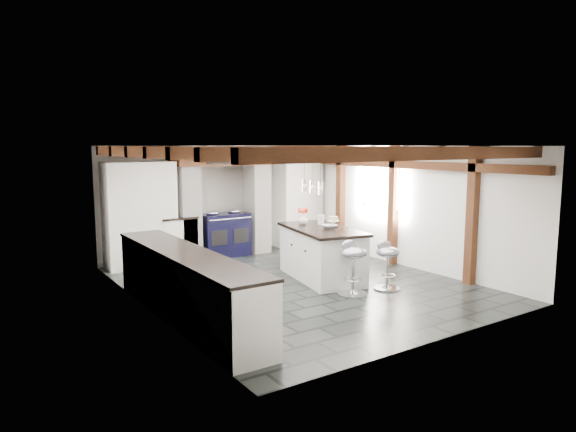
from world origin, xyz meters
TOP-DOWN VIEW (x-y plane):
  - ground at (0.00, 0.00)m, footprint 6.00×6.00m
  - room_shell at (-0.61, 1.42)m, footprint 6.00×6.03m
  - range_cooker at (0.00, 2.68)m, footprint 1.00×0.63m
  - kitchen_island at (0.57, 0.06)m, footprint 1.29×1.97m
  - bar_stool_near at (1.04, -1.06)m, footprint 0.42×0.42m
  - bar_stool_far at (0.37, -1.00)m, footprint 0.46×0.46m

SIDE VIEW (x-z plane):
  - ground at x=0.00m, z-range 0.00..0.00m
  - kitchen_island at x=0.57m, z-range -0.14..1.06m
  - range_cooker at x=0.00m, z-range -0.03..0.96m
  - bar_stool_near at x=1.04m, z-range 0.09..0.88m
  - bar_stool_far at x=0.37m, z-range 0.10..0.96m
  - room_shell at x=-0.61m, z-range -1.93..4.07m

